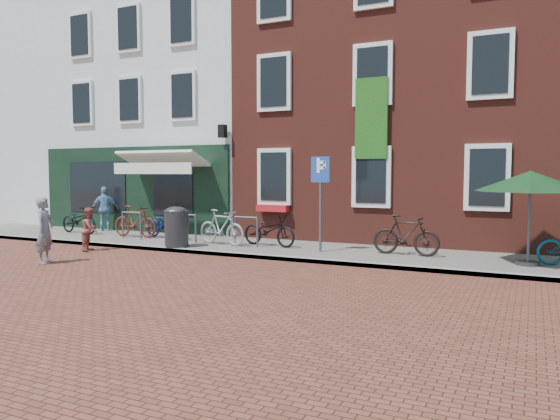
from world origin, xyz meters
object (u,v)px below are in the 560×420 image
at_px(boy, 90,229).
at_px(bicycle_0, 79,220).
at_px(bicycle_5, 406,235).
at_px(parking_sign, 320,186).
at_px(cafe_person, 105,209).
at_px(parasol, 531,177).
at_px(bicycle_3, 221,227).
at_px(bicycle_1, 135,221).
at_px(woman, 45,230).
at_px(litter_bin, 176,225).
at_px(bicycle_2, 166,224).
at_px(bicycle_4, 269,230).

height_order(boy, bicycle_0, boy).
bearing_deg(bicycle_5, bicycle_0, 92.27).
height_order(parking_sign, cafe_person, parking_sign).
bearing_deg(parasol, bicycle_3, -179.31).
height_order(boy, bicycle_1, boy).
xyz_separation_m(parking_sign, bicycle_1, (-6.35, 0.36, -1.18)).
relative_size(parking_sign, woman, 1.56).
relative_size(parasol, bicycle_5, 1.41).
distance_m(litter_bin, bicycle_0, 5.04).
relative_size(cafe_person, bicycle_2, 0.91).
xyz_separation_m(boy, bicycle_4, (4.32, 2.26, -0.04)).
relative_size(parking_sign, parasol, 1.05).
height_order(woman, cafe_person, cafe_person).
bearing_deg(parasol, bicycle_4, 177.84).
bearing_deg(bicycle_0, woman, -134.12).
xyz_separation_m(boy, bicycle_5, (8.06, 2.26, 0.01)).
bearing_deg(boy, woman, 172.45).
bearing_deg(bicycle_1, litter_bin, -116.42).
relative_size(bicycle_0, bicycle_2, 1.00).
height_order(parasol, bicycle_1, parasol).
distance_m(bicycle_2, bicycle_4, 3.68).
bearing_deg(parking_sign, bicycle_4, 167.80).
distance_m(bicycle_0, bicycle_4, 7.08).
height_order(parasol, woman, parasol).
height_order(parasol, bicycle_4, parasol).
bearing_deg(parasol, parking_sign, -178.69).
xyz_separation_m(bicycle_0, bicycle_4, (7.08, -0.00, 0.00)).
distance_m(parasol, woman, 11.02).
height_order(litter_bin, woman, woman).
bearing_deg(woman, litter_bin, -49.95).
bearing_deg(bicycle_0, bicycle_5, -82.50).
height_order(parking_sign, bicycle_0, parking_sign).
bearing_deg(bicycle_5, parking_sign, 101.70).
relative_size(woman, cafe_person, 1.02).
bearing_deg(bicycle_0, parking_sign, -84.80).
bearing_deg(bicycle_4, boy, 127.32).
bearing_deg(boy, cafe_person, 14.23).
distance_m(boy, cafe_person, 4.14).
relative_size(boy, bicycle_0, 0.69).
relative_size(boy, bicycle_1, 0.71).
relative_size(bicycle_0, bicycle_4, 1.00).
bearing_deg(boy, bicycle_3, -81.13).
relative_size(parking_sign, bicycle_1, 1.48).
bearing_deg(bicycle_2, litter_bin, -124.65).
distance_m(parking_sign, bicycle_1, 6.47).
bearing_deg(cafe_person, bicycle_3, 124.41).
xyz_separation_m(boy, bicycle_1, (-0.40, 2.27, 0.01)).
bearing_deg(bicycle_1, woman, -167.08).
distance_m(parasol, bicycle_1, 11.27).
height_order(boy, bicycle_4, boy).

